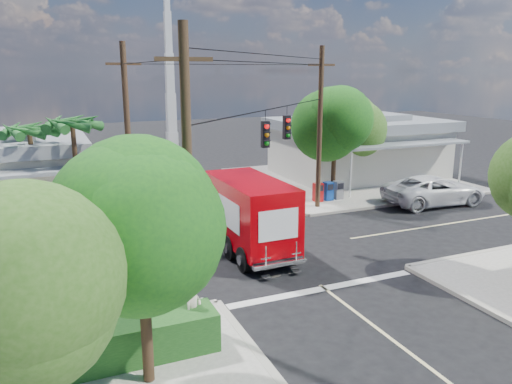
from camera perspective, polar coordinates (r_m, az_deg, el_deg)
ground at (r=22.11m, az=2.06°, el=-6.68°), size 120.00×120.00×0.00m
sidewalk_ne at (r=36.41m, az=10.29°, el=1.38°), size 14.12×14.12×0.14m
sidewalk_nw at (r=30.64m, az=-26.16°, el=-2.16°), size 14.12×14.12×0.14m
road_markings at (r=20.88m, az=3.80°, el=-7.95°), size 32.00×32.00×0.01m
building_ne at (r=37.79m, az=11.59°, el=5.24°), size 11.80×10.20×4.50m
radio_tower at (r=39.90m, az=-9.74°, el=10.55°), size 0.80×0.80×17.00m
tree_sw_front at (r=11.83m, az=-13.03°, el=-3.19°), size 3.88×3.78×6.03m
tree_sw_back at (r=9.50m, az=-25.27°, el=-11.28°), size 3.56×3.42×5.41m
tree_ne_front at (r=30.29m, az=9.11°, el=7.97°), size 4.21×4.14×6.66m
tree_ne_back at (r=33.59m, az=10.85°, el=7.46°), size 3.77×3.66×5.82m
palm_nw_front at (r=26.40m, az=-20.24°, el=7.09°), size 3.01×3.08×5.59m
palm_nw_back at (r=27.90m, az=-24.48°, el=6.25°), size 3.01×3.08×5.19m
utility_poles at (r=21.81m, az=-3.43°, el=5.71°), size 12.00×10.68×9.00m
picket_fence at (r=14.92m, az=-16.83°, el=-14.98°), size 5.94×0.06×1.00m
hedge_sw at (r=14.21m, az=-17.26°, el=-16.53°), size 6.20×1.20×1.10m
vending_boxes at (r=30.12m, az=8.24°, el=0.10°), size 1.90×0.50×1.10m
delivery_truck at (r=21.93m, az=-1.40°, el=-2.33°), size 2.53×7.54×3.24m
parked_car at (r=31.19m, az=19.69°, el=0.20°), size 6.27×3.18×1.70m
pedestrian at (r=14.61m, az=-7.19°, el=-13.55°), size 0.78×0.74×1.79m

